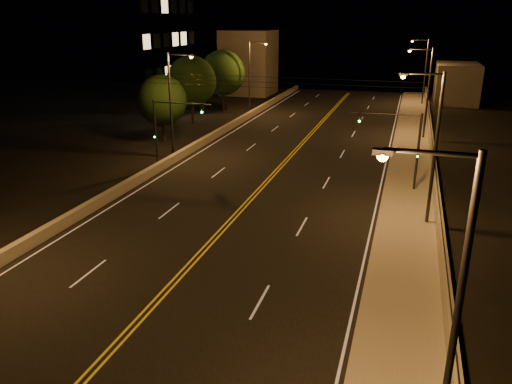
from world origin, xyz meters
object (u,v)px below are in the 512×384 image
(streetlight_0, at_px, (448,299))
(tree_0, at_px, (162,100))
(streetlight_6, at_px, (251,73))
(traffic_signal_left, at_px, (166,126))
(tree_2, at_px, (223,73))
(streetlight_5, at_px, (173,99))
(streetlight_1, at_px, (431,141))
(traffic_signal_right, at_px, (404,142))
(tree_1, at_px, (191,81))
(streetlight_2, at_px, (426,88))
(streetlight_3, at_px, (424,68))

(streetlight_0, bearing_deg, tree_0, 127.23)
(streetlight_6, height_order, traffic_signal_left, streetlight_6)
(streetlight_6, xyz_separation_m, tree_2, (-4.34, 0.99, -0.23))
(streetlight_5, height_order, streetlight_6, same)
(tree_2, bearing_deg, streetlight_1, -52.71)
(traffic_signal_left, bearing_deg, traffic_signal_right, 0.00)
(streetlight_5, xyz_separation_m, tree_0, (-3.86, 5.23, -1.07))
(streetlight_0, xyz_separation_m, traffic_signal_right, (-1.55, 24.30, -1.63))
(tree_0, bearing_deg, streetlight_6, 77.66)
(tree_1, bearing_deg, streetlight_2, -2.22)
(streetlight_2, distance_m, traffic_signal_left, 26.97)
(streetlight_2, height_order, streetlight_5, same)
(streetlight_1, distance_m, streetlight_3, 46.53)
(tree_1, bearing_deg, traffic_signal_left, -71.99)
(streetlight_3, bearing_deg, tree_2, -153.85)
(traffic_signal_right, height_order, tree_2, tree_2)
(traffic_signal_left, bearing_deg, streetlight_5, 106.93)
(streetlight_3, xyz_separation_m, streetlight_6, (-21.45, -13.66, 0.00))
(streetlight_0, distance_m, traffic_signal_left, 31.71)
(traffic_signal_right, xyz_separation_m, tree_1, (-24.83, 18.71, 1.29))
(streetlight_0, height_order, streetlight_6, same)
(traffic_signal_left, bearing_deg, streetlight_2, 41.06)
(tree_0, bearing_deg, traffic_signal_right, -20.76)
(streetlight_3, xyz_separation_m, tree_1, (-26.38, -21.60, -0.34))
(streetlight_2, bearing_deg, streetlight_1, -90.00)
(streetlight_5, height_order, tree_1, streetlight_5)
(streetlight_2, distance_m, streetlight_6, 23.25)
(streetlight_3, bearing_deg, traffic_signal_right, -92.20)
(streetlight_0, xyz_separation_m, streetlight_1, (0.00, 18.08, 0.00))
(tree_0, xyz_separation_m, tree_1, (-1.07, 9.70, 0.74))
(traffic_signal_right, height_order, tree_1, tree_1)
(streetlight_6, relative_size, traffic_signal_right, 1.58)
(streetlight_6, bearing_deg, streetlight_3, 32.49)
(streetlight_2, relative_size, tree_0, 1.37)
(streetlight_1, relative_size, tree_2, 1.14)
(streetlight_3, bearing_deg, streetlight_0, -90.00)
(streetlight_1, relative_size, streetlight_5, 1.00)
(traffic_signal_right, bearing_deg, streetlight_3, 87.80)
(tree_0, bearing_deg, streetlight_1, -31.03)
(streetlight_3, relative_size, traffic_signal_left, 1.58)
(streetlight_1, relative_size, tree_0, 1.37)
(streetlight_0, xyz_separation_m, streetlight_6, (-21.45, 50.95, 0.00))
(streetlight_5, bearing_deg, streetlight_6, 90.00)
(tree_1, bearing_deg, tree_0, -83.71)
(tree_2, bearing_deg, streetlight_2, -21.11)
(traffic_signal_left, bearing_deg, streetlight_0, -50.13)
(streetlight_2, xyz_separation_m, traffic_signal_right, (-1.55, -17.68, -1.63))
(streetlight_6, xyz_separation_m, tree_0, (-3.86, -17.64, -1.07))
(streetlight_3, xyz_separation_m, traffic_signal_right, (-1.55, -40.31, -1.63))
(traffic_signal_right, distance_m, traffic_signal_left, 18.75)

